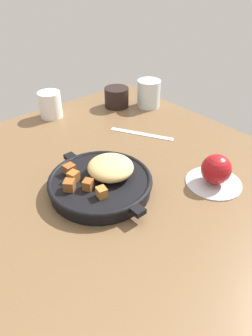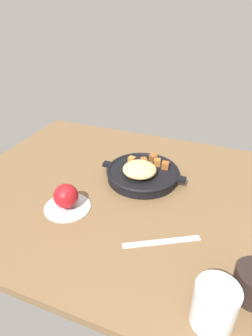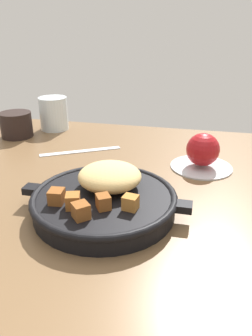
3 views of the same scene
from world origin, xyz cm
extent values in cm
cube|color=brown|center=(0.00, 0.00, -1.20)|extent=(102.71, 81.27, 2.40)
cylinder|color=black|center=(-3.21, -7.88, 1.57)|extent=(22.65, 22.65, 3.13)
torus|color=black|center=(-3.21, -7.88, 2.88)|extent=(23.40, 23.40, 1.20)
cube|color=black|center=(9.33, -7.88, 2.66)|extent=(2.64, 2.40, 1.20)
cube|color=black|center=(-15.74, -7.88, 2.66)|extent=(2.64, 2.40, 1.20)
ellipsoid|color=tan|center=(-3.03, -4.99, 5.12)|extent=(10.44, 10.29, 3.97)
cube|color=brown|center=(-2.16, -11.73, 4.21)|extent=(2.77, 2.85, 2.16)
cube|color=#A86B2D|center=(1.76, -11.05, 4.20)|extent=(2.44, 2.25, 2.14)
cube|color=brown|center=(-9.49, -11.78, 4.22)|extent=(2.41, 2.56, 2.18)
cube|color=#935623|center=(-6.55, -12.59, 4.25)|extent=(2.60, 2.73, 2.23)
cube|color=brown|center=(-4.47, -14.91, 4.27)|extent=(3.12, 3.13, 2.27)
cylinder|color=#B7BABF|center=(11.78, 13.84, 0.30)|extent=(12.99, 12.99, 0.60)
sphere|color=maroon|center=(11.78, 13.84, 4.05)|extent=(6.90, 6.90, 6.90)
cube|color=silver|center=(-16.37, 16.81, 0.18)|extent=(17.49, 10.88, 0.36)
cylinder|color=silver|center=(-29.87, 32.26, 4.57)|extent=(7.88, 7.88, 9.15)
camera|label=1|loc=(41.89, -38.33, 44.63)|focal=32.83mm
camera|label=2|loc=(-26.22, 65.56, 51.30)|focal=30.28mm
camera|label=3|loc=(10.34, -51.39, 28.24)|focal=34.85mm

